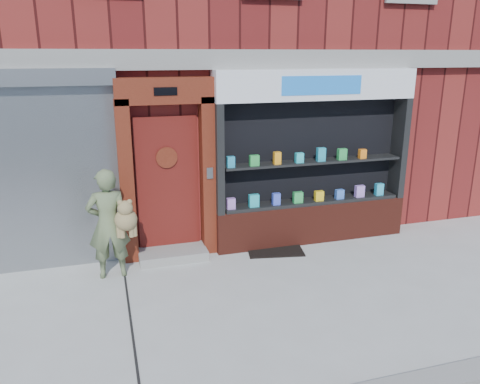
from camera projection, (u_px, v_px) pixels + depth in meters
name	position (u px, v px, depth m)	size (l,w,h in m)	color
ground	(247.00, 302.00, 6.33)	(80.00, 80.00, 0.00)	#9E9E99
building	(170.00, 19.00, 10.71)	(12.00, 8.16, 8.00)	#5A1514
shutter_bay	(12.00, 162.00, 6.80)	(3.10, 0.30, 3.04)	gray
red_door_bay	(168.00, 170.00, 7.43)	(1.52, 0.58, 2.90)	#52190E
pharmacy_bay	(313.00, 166.00, 8.09)	(3.50, 0.41, 3.00)	#5B1F15
woman	(110.00, 223.00, 6.85)	(0.72, 0.49, 1.67)	#5E6D47
doormat	(275.00, 249.00, 8.02)	(0.93, 0.65, 0.02)	black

